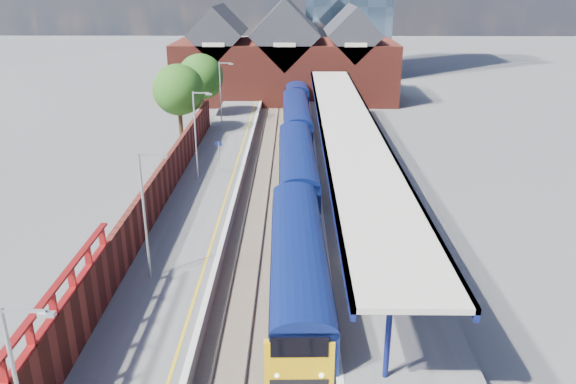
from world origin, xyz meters
name	(u,v)px	position (x,y,z in m)	size (l,w,h in m)	color
ground	(281,160)	(0.00, 30.00, 0.00)	(240.00, 240.00, 0.00)	#5B5B5E
ballast_bed	(278,198)	(0.00, 20.00, 0.03)	(6.00, 76.00, 0.06)	#473D33
rails	(278,197)	(0.00, 20.00, 0.12)	(4.51, 76.00, 0.14)	slate
left_platform	(207,193)	(-5.50, 20.00, 0.50)	(5.00, 76.00, 1.00)	#565659
right_platform	(355,193)	(6.00, 20.00, 0.50)	(6.00, 76.00, 1.00)	#565659
coping_left	(237,186)	(-3.15, 20.00, 1.02)	(0.30, 76.00, 0.05)	silver
coping_right	(318,187)	(3.15, 20.00, 1.02)	(0.30, 76.00, 0.05)	silver
yellow_line	(229,187)	(-3.75, 20.00, 1.01)	(0.14, 76.00, 0.01)	yellow
train	(297,137)	(1.49, 30.60, 2.12)	(3.20, 65.96, 3.45)	#0B1852
canopy	(348,127)	(5.48, 21.95, 5.25)	(4.50, 52.00, 4.48)	navy
lamp_post_b	(146,209)	(-6.36, 6.00, 4.99)	(1.48, 0.18, 7.00)	#A5A8AA
lamp_post_c	(197,130)	(-6.36, 22.00, 4.99)	(1.48, 0.18, 7.00)	#A5A8AA
lamp_post_d	(222,91)	(-6.36, 38.00, 4.99)	(1.48, 0.18, 7.00)	#A5A8AA
platform_sign	(219,151)	(-5.00, 24.00, 2.69)	(0.55, 0.08, 2.50)	#A5A8AA
brick_wall	(152,200)	(-8.10, 13.54, 2.45)	(0.35, 50.00, 3.86)	maroon
station_building	(285,60)	(0.00, 58.00, 5.45)	(30.00, 12.12, 13.78)	maroon
tree_near	(180,91)	(-10.35, 35.91, 5.35)	(5.20, 5.20, 8.10)	#382314
tree_far	(202,78)	(-9.35, 43.91, 5.35)	(5.20, 5.20, 8.10)	#382314
parked_car_silver	(393,248)	(6.90, 8.01, 1.76)	(1.61, 4.61, 1.52)	silver
parked_car_dark	(404,231)	(8.05, 10.74, 1.60)	(1.69, 4.16, 1.21)	black
parked_car_blue	(371,200)	(6.63, 15.71, 1.62)	(2.06, 4.47, 1.24)	navy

